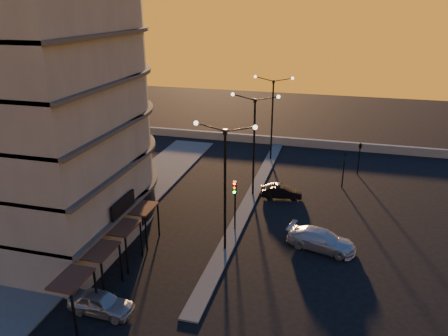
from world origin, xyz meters
TOP-DOWN VIEW (x-y plane):
  - ground at (0.00, 0.00)m, footprint 120.00×120.00m
  - sidewalk_west at (-10.50, 4.00)m, footprint 5.00×40.00m
  - median at (0.00, 10.00)m, footprint 1.20×36.00m
  - parapet at (2.00, 26.00)m, footprint 44.00×0.50m
  - building at (-14.00, 0.03)m, footprint 14.35×17.08m
  - streetlamp_near at (0.00, 0.00)m, footprint 4.32×0.32m
  - streetlamp_mid at (0.00, 10.00)m, footprint 4.32×0.32m
  - streetlamp_far at (0.00, 20.00)m, footprint 4.32×0.32m
  - traffic_light_main at (0.00, 2.87)m, footprint 0.28×0.44m
  - signal_east_a at (8.00, 14.00)m, footprint 0.13×0.16m
  - signal_east_b at (9.50, 18.00)m, footprint 0.42×1.99m
  - car_hatchback at (-5.10, -8.49)m, footprint 3.93×1.70m
  - car_sedan at (2.63, 10.09)m, footprint 3.87×1.84m
  - car_wagon at (6.73, 1.97)m, footprint 5.33×3.18m

SIDE VIEW (x-z plane):
  - ground at x=0.00m, z-range 0.00..0.00m
  - sidewalk_west at x=-10.50m, z-range 0.00..0.12m
  - median at x=0.00m, z-range 0.00..0.12m
  - parapet at x=2.00m, z-range 0.00..1.00m
  - car_sedan at x=2.63m, z-range 0.00..1.23m
  - car_hatchback at x=-5.10m, z-range 0.00..1.32m
  - car_wagon at x=6.73m, z-range 0.00..1.45m
  - signal_east_a at x=8.00m, z-range 0.13..3.73m
  - traffic_light_main at x=0.00m, z-range 0.76..5.01m
  - signal_east_b at x=9.50m, z-range 1.30..4.90m
  - streetlamp_near at x=0.00m, z-range 0.84..10.35m
  - streetlamp_mid at x=0.00m, z-range 0.84..10.35m
  - streetlamp_far at x=0.00m, z-range 0.84..10.35m
  - building at x=-14.00m, z-range -0.59..24.41m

